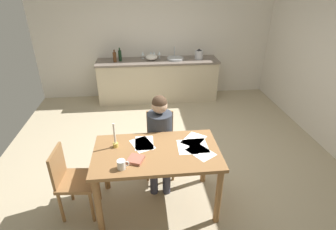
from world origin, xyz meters
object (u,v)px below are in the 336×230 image
(chair_side_empty, at_px, (72,179))
(book_magazine, at_px, (136,159))
(dining_table, at_px, (157,159))
(sink_unit, at_px, (175,58))
(mixing_bowl, at_px, (151,57))
(bottle_vinegar, at_px, (120,55))
(coffee_mug, at_px, (122,165))
(wine_glass_back_right, at_px, (143,54))
(bottle_oil, at_px, (115,57))
(wine_glass_by_kettle, at_px, (154,53))
(candlestick, at_px, (115,140))
(chair_at_table, at_px, (160,140))
(person_seated, at_px, (160,135))
(wine_glass_near_sink, at_px, (159,53))
(wine_glass_back_left, at_px, (151,53))
(stovetop_kettle, at_px, (199,54))

(chair_side_empty, relative_size, book_magazine, 5.29)
(dining_table, bearing_deg, sink_unit, 78.93)
(mixing_bowl, bearing_deg, bottle_vinegar, -179.47)
(coffee_mug, bearing_deg, wine_glass_back_right, 85.30)
(bottle_oil, distance_m, wine_glass_by_kettle, 0.85)
(coffee_mug, xyz_separation_m, bottle_vinegar, (-0.19, 3.44, 0.19))
(candlestick, bearing_deg, dining_table, -16.56)
(chair_at_table, xyz_separation_m, book_magazine, (-0.31, -0.79, 0.29))
(person_seated, distance_m, wine_glass_near_sink, 2.85)
(bottle_oil, relative_size, bottle_vinegar, 0.92)
(wine_glass_by_kettle, bearing_deg, chair_side_empty, -108.82)
(wine_glass_near_sink, bearing_deg, book_magazine, -98.49)
(sink_unit, bearing_deg, wine_glass_near_sink, 156.31)
(sink_unit, bearing_deg, person_seated, -101.55)
(book_magazine, height_order, wine_glass_near_sink, wine_glass_near_sink)
(candlestick, xyz_separation_m, wine_glass_back_left, (0.56, 3.18, 0.15))
(sink_unit, relative_size, wine_glass_by_kettle, 2.34)
(chair_side_empty, bearing_deg, dining_table, 0.53)
(sink_unit, relative_size, wine_glass_near_sink, 2.34)
(sink_unit, xyz_separation_m, wine_glass_by_kettle, (-0.45, 0.15, 0.09))
(chair_at_table, xyz_separation_m, candlestick, (-0.54, -0.51, 0.36))
(sink_unit, relative_size, mixing_bowl, 1.42)
(dining_table, height_order, person_seated, person_seated)
(candlestick, height_order, wine_glass_by_kettle, candlestick)
(chair_at_table, xyz_separation_m, coffee_mug, (-0.45, -0.90, 0.33))
(dining_table, height_order, wine_glass_back_right, wine_glass_back_right)
(stovetop_kettle, distance_m, wine_glass_back_left, 1.04)
(candlestick, relative_size, book_magazine, 1.86)
(bottle_oil, distance_m, wine_glass_back_right, 0.62)
(chair_side_empty, height_order, bottle_vinegar, bottle_vinegar)
(wine_glass_back_right, bearing_deg, wine_glass_by_kettle, 0.00)
(dining_table, height_order, wine_glass_by_kettle, wine_glass_by_kettle)
(bottle_vinegar, bearing_deg, book_magazine, -84.46)
(sink_unit, height_order, mixing_bowl, sink_unit)
(chair_side_empty, relative_size, coffee_mug, 6.92)
(person_seated, distance_m, wine_glass_back_right, 2.84)
(chair_at_table, bearing_deg, wine_glass_near_sink, 85.65)
(chair_side_empty, bearing_deg, wine_glass_by_kettle, 71.18)
(sink_unit, bearing_deg, coffee_mug, -106.04)
(coffee_mug, relative_size, candlestick, 0.41)
(person_seated, relative_size, bottle_vinegar, 4.36)
(wine_glass_by_kettle, bearing_deg, sink_unit, -18.04)
(wine_glass_back_left, bearing_deg, chair_at_table, -90.47)
(person_seated, distance_m, book_magazine, 0.72)
(bottle_vinegar, relative_size, stovetop_kettle, 1.25)
(bottle_oil, bearing_deg, wine_glass_back_right, 18.07)
(candlestick, xyz_separation_m, sink_unit, (1.07, 3.03, 0.06))
(chair_at_table, relative_size, stovetop_kettle, 4.00)
(dining_table, distance_m, bottle_vinegar, 3.25)
(person_seated, distance_m, wine_glass_by_kettle, 2.84)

